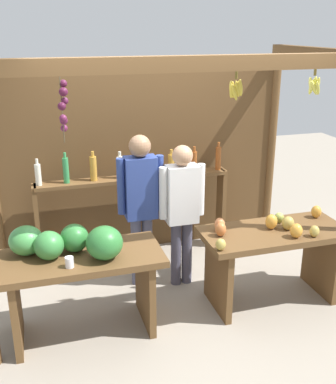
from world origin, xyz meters
The scene contains 7 objects.
ground_plane centered at (0.00, 0.00, 0.00)m, with size 12.00×12.00×0.00m, color gray.
market_stall centered at (0.00, 0.43, 1.38)m, with size 3.50×1.86×2.41m.
fruit_counter_left centered at (-0.97, -0.64, 0.70)m, with size 1.42×0.68×1.05m.
fruit_counter_right centered at (0.92, -0.66, 0.59)m, with size 1.43×0.64×0.92m.
bottle_shelf_unit centered at (-0.17, 0.66, 0.82)m, with size 2.25×0.22×1.34m.
vendor_man centered at (-0.23, 0.03, 0.98)m, with size 0.48×0.22×1.63m.
vendor_woman centered at (0.17, -0.09, 0.91)m, with size 0.48×0.21×1.52m.
Camera 1 is at (-1.21, -4.27, 2.62)m, focal length 43.37 mm.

